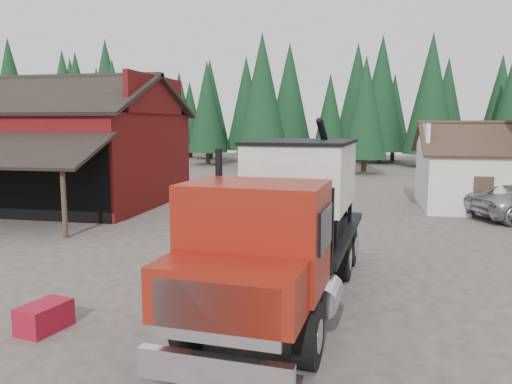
# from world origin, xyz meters

# --- Properties ---
(ground) EXTENTS (120.00, 120.00, 0.00)m
(ground) POSITION_xyz_m (0.00, 0.00, 0.00)
(ground) COLOR #483E38
(ground) RESTS_ON ground
(red_barn) EXTENTS (12.80, 13.63, 7.18)m
(red_barn) POSITION_xyz_m (-11.00, 9.90, 2.69)
(red_barn) COLOR maroon
(red_barn) RESTS_ON ground
(farmhouse) EXTENTS (8.60, 6.42, 4.65)m
(farmhouse) POSITION_xyz_m (13.00, 13.00, 1.67)
(farmhouse) COLOR silver
(farmhouse) RESTS_ON ground
(conifer_backdrop) EXTENTS (76.00, 16.00, 16.00)m
(conifer_backdrop) POSITION_xyz_m (0.00, 42.00, 0.00)
(conifer_backdrop) COLOR black
(conifer_backdrop) RESTS_ON ground
(near_pine_a) EXTENTS (4.40, 4.40, 11.40)m
(near_pine_a) POSITION_xyz_m (-22.00, 28.00, 6.39)
(near_pine_a) COLOR #382619
(near_pine_a) RESTS_ON ground
(near_pine_b) EXTENTS (3.96, 3.96, 10.40)m
(near_pine_b) POSITION_xyz_m (6.00, 30.00, 5.89)
(near_pine_b) COLOR #382619
(near_pine_b) RESTS_ON ground
(near_pine_d) EXTENTS (5.28, 5.28, 13.40)m
(near_pine_d) POSITION_xyz_m (-4.00, 34.00, 7.39)
(near_pine_d) COLOR #382619
(near_pine_d) RESTS_ON ground
(feed_truck) EXTENTS (3.56, 10.51, 4.66)m
(feed_truck) POSITION_xyz_m (4.01, -2.97, 2.18)
(feed_truck) COLOR black
(feed_truck) RESTS_ON ground
(equip_box) EXTENTS (0.92, 1.22, 0.60)m
(equip_box) POSITION_xyz_m (-0.91, -6.00, 0.30)
(equip_box) COLOR maroon
(equip_box) RESTS_ON ground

